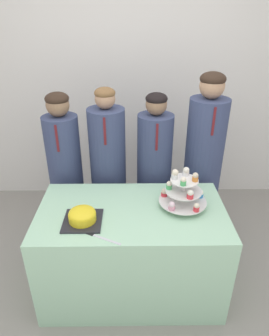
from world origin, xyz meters
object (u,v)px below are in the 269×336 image
Objects in this scene: student_1 at (109,176)px; student_2 at (154,177)px; student_0 at (67,176)px; cake_knife at (95,235)px; cupcake_stand at (184,190)px; student_3 at (202,169)px; round_cake at (83,216)px.

student_1 is 0.40m from student_2.
student_0 is 1.00× the size of student_2.
student_0 is (-0.34, 0.86, -0.07)m from cake_knife.
cake_knife is 0.86m from student_1.
student_1 is 1.03× the size of student_2.
student_1 is (-0.56, 0.54, -0.18)m from cupcake_stand.
student_1 is 0.82m from student_3.
student_1 is 0.93× the size of student_3.
student_3 is at bearing 0.00° from student_2.
student_2 is at bearing -0.00° from student_1.
cupcake_stand is (0.68, 0.17, 0.08)m from round_cake.
cupcake_stand is 0.80m from student_1.
student_0 is at bearing 138.66° from cake_knife.
student_2 reaches higher than cupcake_stand.
round_cake is 0.16× the size of student_3.
round_cake is 0.17m from cake_knife.
cake_knife is at bearing -57.08° from round_cake.
student_1 is at bearing 80.50° from round_cake.
student_3 is at bearing 72.31° from cake_knife.
cupcake_stand is at bearing -44.20° from student_1.
round_cake is 0.73m from student_1.
round_cake reaches higher than cake_knife.
student_2 reaches higher than round_cake.
student_3 reaches higher than student_0.
student_0 is at bearing 149.69° from cupcake_stand.
cake_knife is 0.18× the size of student_0.
student_1 is (0.12, 0.72, -0.10)m from round_cake.
student_3 reaches higher than cupcake_stand.
round_cake is at bearing -125.87° from student_2.
student_0 reaches higher than cake_knife.
cake_knife is (0.09, -0.14, -0.04)m from round_cake.
cake_knife is 0.68m from cupcake_stand.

